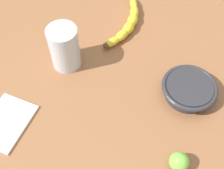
{
  "coord_description": "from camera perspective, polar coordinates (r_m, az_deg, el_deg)",
  "views": [
    {
      "loc": [
        -45.59,
        -12.27,
        66.35
      ],
      "look_at": [
        -5.91,
        1.65,
        5.0
      ],
      "focal_mm": 46.56,
      "sensor_mm": 36.0,
      "label": 1
    }
  ],
  "objects": [
    {
      "name": "ceramic_bowl",
      "position": [
        0.76,
        14.87,
        -0.89
      ],
      "size": [
        14.11,
        14.11,
        3.76
      ],
      "color": "#2D2D33",
      "rests_on": "wooden_tabletop"
    },
    {
      "name": "folded_napkin",
      "position": [
        0.75,
        -20.07,
        -7.0
      ],
      "size": [
        14.27,
        10.96,
        0.6
      ],
      "primitive_type": "cube",
      "rotation": [
        0.0,
        0.0,
        -0.06
      ],
      "color": "white",
      "rests_on": "wooden_tabletop"
    },
    {
      "name": "wooden_tabletop",
      "position": [
        0.8,
        2.51,
        1.55
      ],
      "size": [
        120.0,
        120.0,
        3.0
      ],
      "primitive_type": "cube",
      "color": "#8E5B39",
      "rests_on": "ground"
    },
    {
      "name": "lime_fruit",
      "position": [
        0.66,
        13.03,
        -14.57
      ],
      "size": [
        4.43,
        4.43,
        4.43
      ],
      "primitive_type": "sphere",
      "color": "#75C142",
      "rests_on": "wooden_tabletop"
    },
    {
      "name": "banana",
      "position": [
        0.9,
        3.13,
        11.94
      ],
      "size": [
        23.46,
        7.01,
        3.06
      ],
      "rotation": [
        0.0,
        0.0,
        6.23
      ],
      "color": "yellow",
      "rests_on": "wooden_tabletop"
    },
    {
      "name": "smoothie_glass",
      "position": [
        0.78,
        -9.27,
        6.92
      ],
      "size": [
        7.92,
        7.92,
        12.5
      ],
      "color": "silver",
      "rests_on": "wooden_tabletop"
    }
  ]
}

